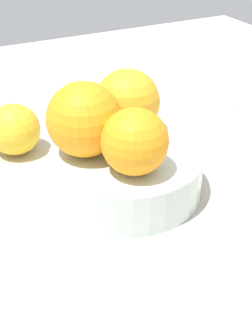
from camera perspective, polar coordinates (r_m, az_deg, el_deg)
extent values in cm
cube|color=#BCB29E|center=(48.60, 0.00, -3.69)|extent=(110.00, 110.00, 2.00)
cylinder|color=silver|center=(47.79, 0.00, -2.33)|extent=(9.73, 9.73, 0.80)
cylinder|color=silver|center=(46.76, 0.00, -0.47)|extent=(15.69, 15.69, 4.51)
sphere|color=#F9A823|center=(48.15, 0.16, 8.33)|extent=(6.96, 6.96, 6.96)
sphere|color=orange|center=(41.12, 1.11, 3.33)|extent=(6.30, 6.30, 6.30)
sphere|color=orange|center=(44.04, -5.30, 6.10)|extent=(7.41, 7.41, 7.41)
sphere|color=yellow|center=(54.77, -13.90, 4.73)|extent=(6.10, 6.10, 6.10)
cube|color=silver|center=(71.51, 8.91, 9.41)|extent=(16.94, 16.94, 0.30)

